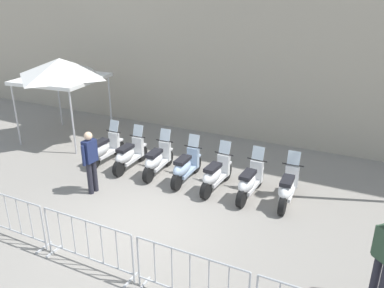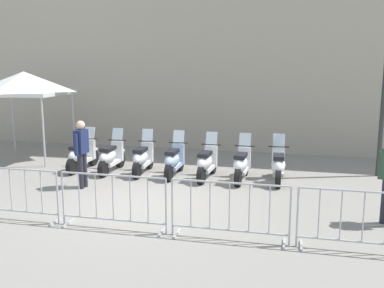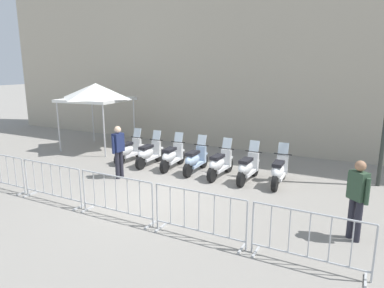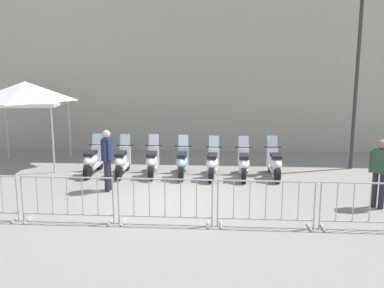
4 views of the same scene
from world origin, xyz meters
name	(u,v)px [view 4 (image 4 of 4)]	position (x,y,z in m)	size (l,w,h in m)	color
ground_plane	(174,201)	(0.00, 0.00, 0.00)	(120.00, 120.00, 0.00)	gray
building_facade	(194,8)	(0.85, 7.62, 5.70)	(28.00, 2.40, 11.39)	#B2A893
motorcycle_0	(93,161)	(-2.58, 2.79, 0.45)	(0.61, 1.72, 1.24)	black
motorcycle_1	(122,162)	(-1.63, 2.65, 0.45)	(0.56, 1.73, 1.24)	black
motorcycle_2	(152,162)	(-0.67, 2.59, 0.45)	(0.56, 1.72, 1.24)	black
motorcycle_3	(182,163)	(0.28, 2.44, 0.45)	(0.56, 1.73, 1.24)	black
motorcycle_4	(213,164)	(1.21, 2.26, 0.45)	(0.64, 1.72, 1.24)	black
motorcycle_5	(244,164)	(2.17, 2.17, 0.45)	(0.62, 1.72, 1.24)	black
motorcycle_6	(275,164)	(3.14, 2.17, 0.45)	(0.56, 1.73, 1.24)	black
barrier_segment_1	(67,200)	(-2.39, -1.38, 0.53)	(2.12, 0.66, 1.07)	#B2B5B7
barrier_segment_2	(165,202)	(-0.18, -1.63, 0.53)	(2.12, 0.66, 1.07)	#B2B5B7
barrier_segment_3	(266,204)	(2.02, -1.88, 0.53)	(2.12, 0.66, 1.07)	#B2B5B7
barrier_segment_4	(370,207)	(4.23, -2.12, 0.53)	(2.12, 0.66, 1.07)	#B2B5B7
street_lamp	(358,65)	(6.01, 3.27, 3.46)	(0.36, 0.36, 5.72)	#2D332D
officer_near_row_end	(380,170)	(5.07, -0.72, 0.98)	(0.41, 0.42, 1.73)	#23232D
officer_mid_plaza	(107,157)	(-1.84, 1.01, 0.98)	(0.28, 0.54, 1.73)	#23232D
canopy_tent	(25,93)	(-5.05, 4.26, 2.52)	(2.57, 2.57, 2.91)	silver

